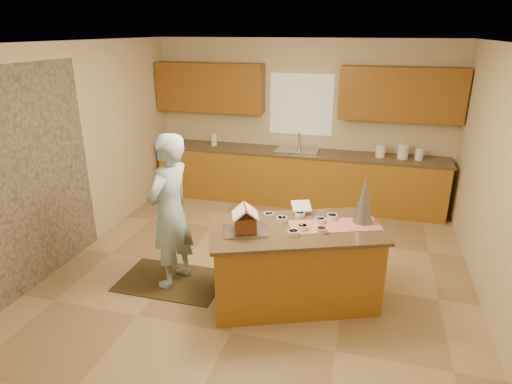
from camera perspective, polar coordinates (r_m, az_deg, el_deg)
floor at (r=5.47m, az=0.47°, el=-10.68°), size 5.50×5.50×0.00m
ceiling at (r=4.68m, az=0.58°, el=18.90°), size 5.50×5.50×0.00m
wall_back at (r=7.52m, az=5.88°, el=9.05°), size 5.50×5.50×0.00m
wall_front at (r=2.60m, az=-15.56°, el=-15.21°), size 5.50×5.50×0.00m
wall_left at (r=6.02m, az=-23.27°, el=4.57°), size 5.50×5.50×0.00m
wall_right at (r=4.94m, az=29.82°, el=0.26°), size 5.50×5.50×0.00m
stone_accent at (r=5.45m, az=-27.98°, el=1.19°), size 0.00×2.50×2.50m
window_curtain at (r=7.44m, az=5.93°, el=11.27°), size 1.05×0.03×1.00m
back_counter_base at (r=7.47m, az=5.25°, el=1.76°), size 4.80×0.60×0.88m
back_counter_top at (r=7.33m, az=5.36°, el=5.16°), size 4.85×0.63×0.04m
upper_cabinet_left at (r=7.66m, az=-6.03°, el=13.43°), size 1.85×0.35×0.80m
upper_cabinet_right at (r=7.17m, az=18.38°, el=12.04°), size 1.85×0.35×0.80m
sink at (r=7.34m, az=5.36°, el=5.09°), size 0.70×0.45×0.12m
faucet at (r=7.47m, az=5.65°, el=6.70°), size 0.03×0.03×0.28m
island_base at (r=4.83m, az=4.91°, el=-9.56°), size 1.91×1.43×0.84m
island_top at (r=4.62m, az=5.08°, el=-4.84°), size 2.01×1.53×0.04m
table_runner at (r=4.71m, az=10.23°, el=-4.29°), size 1.01×0.67×0.01m
baking_tray at (r=4.50m, az=-1.39°, el=-5.08°), size 0.53×0.46×0.02m
cookbook at (r=4.93m, az=5.94°, el=-1.85°), size 0.26×0.23×0.09m
tinsel_tree at (r=4.75m, az=13.92°, el=-0.97°), size 0.27×0.27×0.53m
rug at (r=5.43m, az=-10.96°, el=-11.28°), size 1.22×0.79×0.01m
boy at (r=5.00m, az=-11.14°, el=-2.54°), size 0.55×0.72×1.79m
canister_a at (r=7.21m, az=15.93°, el=5.18°), size 0.15×0.15×0.20m
canister_b at (r=7.22m, az=18.64°, el=5.06°), size 0.16×0.16×0.24m
canister_c at (r=7.25m, az=20.53°, el=4.66°), size 0.13×0.13×0.18m
paper_towel at (r=7.67m, az=-5.50°, el=6.85°), size 0.10×0.10×0.22m
gingerbread_house at (r=4.45m, az=-1.41°, el=-3.78°), size 0.34×0.34×0.27m
candy_bowls at (r=4.69m, az=6.07°, el=-3.89°), size 0.79×0.62×0.05m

